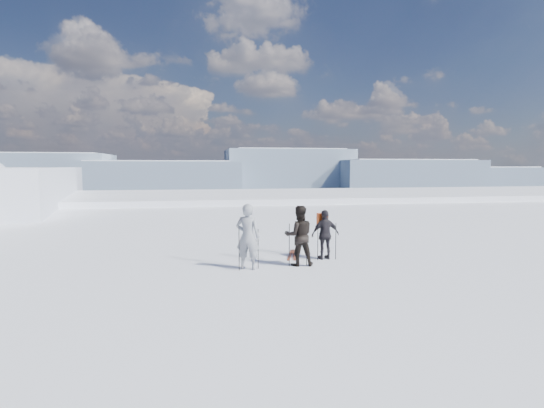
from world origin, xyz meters
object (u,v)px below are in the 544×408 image
Objects in this scene: skier_grey at (248,236)px; skis_loose at (292,255)px; skier_dark at (299,236)px; skier_pack at (325,235)px.

skier_grey reaches higher than skis_loose.
skier_dark is 1.14× the size of skier_pack.
skier_grey is 1.05× the size of skier_dark.
skier_dark is at bearing 27.23° from skier_pack.
skis_loose is at bearing -46.28° from skier_pack.
skier_grey is at bearing -136.10° from skis_loose.
skier_grey is 2.64m from skis_loose.
skier_grey is 1.18× the size of skis_loose.
skier_grey is at bearing 12.05° from skier_pack.
skier_pack is (1.08, 0.72, -0.12)m from skier_dark.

